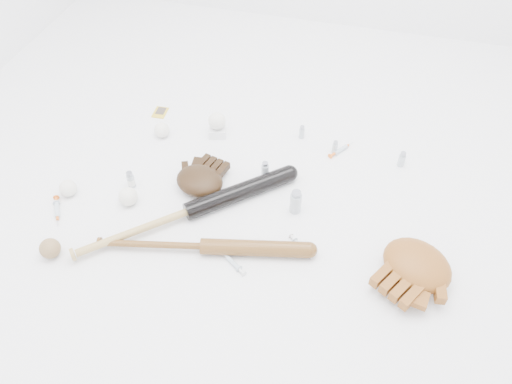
% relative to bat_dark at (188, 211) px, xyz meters
% --- Properties ---
extents(bat_dark, '(0.74, 0.68, 0.07)m').
position_rel_bat_dark_xyz_m(bat_dark, '(0.00, 0.00, 0.00)').
color(bat_dark, black).
rests_on(bat_dark, ground).
extents(bat_wood, '(0.80, 0.23, 0.06)m').
position_rel_bat_dark_xyz_m(bat_wood, '(0.11, -0.14, -0.00)').
color(bat_wood, brown).
rests_on(bat_wood, ground).
extents(glove_dark, '(0.28, 0.28, 0.08)m').
position_rel_bat_dark_xyz_m(glove_dark, '(-0.01, 0.16, 0.01)').
color(glove_dark, black).
rests_on(glove_dark, ground).
extents(glove_tan, '(0.40, 0.40, 0.10)m').
position_rel_bat_dark_xyz_m(glove_tan, '(0.84, -0.04, 0.02)').
color(glove_tan, brown).
rests_on(glove_tan, ground).
extents(trading_card, '(0.06, 0.09, 0.00)m').
position_rel_bat_dark_xyz_m(trading_card, '(-0.36, 0.57, -0.03)').
color(trading_card, gold).
rests_on(trading_card, ground).
extents(pedestal, '(0.09, 0.09, 0.04)m').
position_rel_bat_dark_xyz_m(pedestal, '(-0.04, 0.49, -0.01)').
color(pedestal, white).
rests_on(pedestal, ground).
extents(baseball_on_pedestal, '(0.08, 0.08, 0.08)m').
position_rel_bat_dark_xyz_m(baseball_on_pedestal, '(-0.04, 0.49, 0.04)').
color(baseball_on_pedestal, white).
rests_on(baseball_on_pedestal, pedestal).
extents(baseball_left, '(0.07, 0.07, 0.07)m').
position_rel_bat_dark_xyz_m(baseball_left, '(-0.50, -0.01, -0.00)').
color(baseball_left, white).
rests_on(baseball_left, ground).
extents(baseball_upper, '(0.07, 0.07, 0.07)m').
position_rel_bat_dark_xyz_m(baseball_upper, '(-0.28, 0.42, -0.00)').
color(baseball_upper, white).
rests_on(baseball_upper, ground).
extents(baseball_mid, '(0.07, 0.07, 0.07)m').
position_rel_bat_dark_xyz_m(baseball_mid, '(-0.25, 0.01, 0.00)').
color(baseball_mid, white).
rests_on(baseball_mid, ground).
extents(baseball_aged, '(0.07, 0.07, 0.07)m').
position_rel_bat_dark_xyz_m(baseball_aged, '(-0.41, -0.29, 0.00)').
color(baseball_aged, olive).
rests_on(baseball_aged, ground).
extents(syringe_0, '(0.11, 0.16, 0.02)m').
position_rel_bat_dark_xyz_m(syringe_0, '(-0.50, -0.11, -0.02)').
color(syringe_0, '#ADBCC6').
rests_on(syringe_0, ground).
extents(syringe_1, '(0.13, 0.10, 0.02)m').
position_rel_bat_dark_xyz_m(syringe_1, '(0.23, -0.17, -0.03)').
color(syringe_1, '#ADBCC6').
rests_on(syringe_1, ground).
extents(syringe_2, '(0.11, 0.14, 0.02)m').
position_rel_bat_dark_xyz_m(syringe_2, '(0.50, 0.52, -0.02)').
color(syringe_2, '#ADBCC6').
rests_on(syringe_2, ground).
extents(syringe_3, '(0.11, 0.11, 0.02)m').
position_rel_bat_dark_xyz_m(syringe_3, '(0.44, -0.03, -0.03)').
color(syringe_3, '#ADBCC6').
rests_on(syringe_3, ground).
extents(vial_0, '(0.02, 0.02, 0.06)m').
position_rel_bat_dark_xyz_m(vial_0, '(0.48, 0.51, -0.00)').
color(vial_0, '#ABB5BB').
rests_on(vial_0, ground).
extents(vial_1, '(0.03, 0.03, 0.07)m').
position_rel_bat_dark_xyz_m(vial_1, '(0.76, 0.50, 0.00)').
color(vial_1, '#ABB5BB').
rests_on(vial_1, ground).
extents(vial_2, '(0.03, 0.03, 0.08)m').
position_rel_bat_dark_xyz_m(vial_2, '(0.23, 0.29, 0.00)').
color(vial_2, '#ABB5BB').
rests_on(vial_2, ground).
extents(vial_3, '(0.04, 0.04, 0.10)m').
position_rel_bat_dark_xyz_m(vial_3, '(0.38, 0.14, 0.02)').
color(vial_3, '#ABB5BB').
rests_on(vial_3, ground).
extents(vial_4, '(0.03, 0.03, 0.08)m').
position_rel_bat_dark_xyz_m(vial_4, '(-0.28, 0.09, 0.00)').
color(vial_4, '#ABB5BB').
rests_on(vial_4, ground).
extents(vial_5, '(0.02, 0.02, 0.06)m').
position_rel_bat_dark_xyz_m(vial_5, '(0.32, 0.57, -0.00)').
color(vial_5, '#ABB5BB').
rests_on(vial_5, ground).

